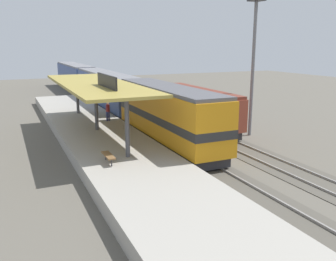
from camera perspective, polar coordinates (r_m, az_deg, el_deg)
The scene contains 12 objects.
ground_plane at distance 32.21m, azimuth 0.47°, elevation -0.32°, with size 120.00×120.00×0.00m, color #5B564C.
track_near at distance 31.44m, azimuth -2.85°, elevation -0.62°, with size 3.20×110.00×0.16m.
track_far at distance 33.35m, azimuth 4.53°, elevation 0.17°, with size 3.20×110.00×0.16m.
platform at distance 30.03m, azimuth -11.05°, elevation -0.70°, with size 6.00×44.00×0.90m, color #9E998E.
station_canopy at distance 29.23m, azimuth -11.36°, elevation 7.05°, with size 5.20×18.00×4.70m.
platform_bench at distance 21.34m, azimuth -9.37°, elevation -3.92°, with size 0.44×1.70×0.50m.
locomotive at distance 27.64m, azimuth -0.12°, elevation 2.50°, with size 2.93×14.43×4.44m.
passenger_carriage_front at distance 44.50m, azimuth -9.71°, elevation 6.33°, with size 2.90×20.00×4.24m.
passenger_carriage_rear at distance 64.74m, azimuth -14.47°, elevation 8.25°, with size 2.90×20.00×4.24m.
freight_car at distance 33.24m, azimuth 4.32°, elevation 3.54°, with size 2.80×12.00×3.54m.
light_mast at distance 31.19m, azimuth 13.48°, elevation 14.44°, with size 1.10×1.10×11.70m.
person_waiting at distance 33.05m, azimuth -9.45°, elevation 3.14°, with size 0.34×0.34×1.71m.
Camera 1 is at (-11.11, -28.42, 7.62)m, focal length 38.71 mm.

